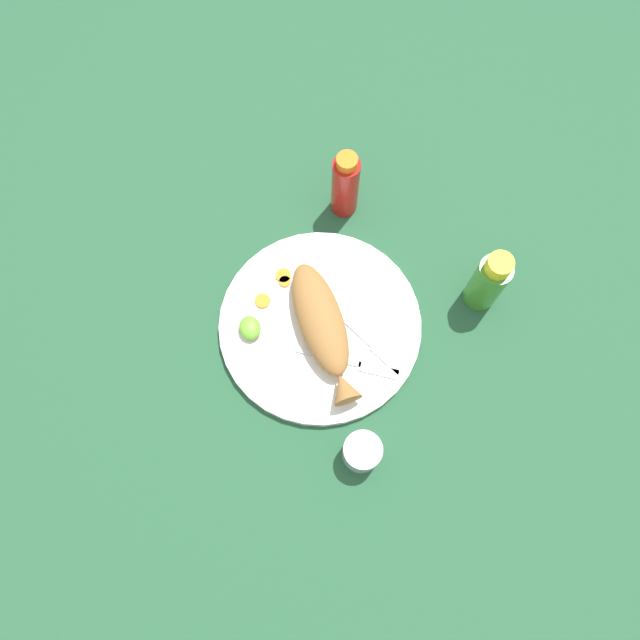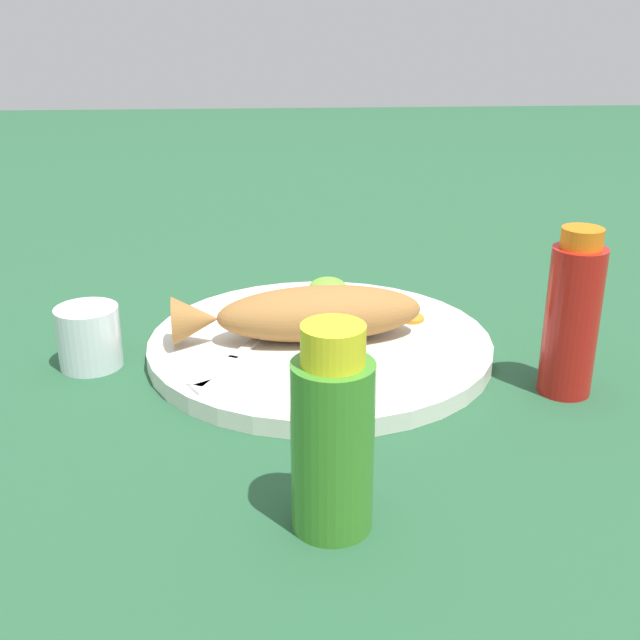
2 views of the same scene
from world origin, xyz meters
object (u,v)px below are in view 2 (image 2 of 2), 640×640
Objects in this scene: fried_fish at (306,314)px; salt_cup at (89,341)px; fork_near at (269,369)px; main_plate at (320,346)px; fork_far at (237,353)px; hot_sauce_bottle_red at (572,317)px; hot_sauce_bottle_green at (333,437)px.

fried_fish is 4.13× the size of salt_cup.
fork_near is 2.61× the size of salt_cup.
fried_fish reaches higher than fork_near.
main_plate is 0.09m from fork_far.
hot_sauce_bottle_green is at bearing -140.80° from hot_sauce_bottle_red.
fork_far is 1.07× the size of hot_sauce_bottle_red.
fork_near is 0.05m from fork_far.
fork_near reaches higher than main_plate.
fried_fish is 0.26m from hot_sauce_bottle_red.
main_plate is at bearing 3.40° from salt_cup.
fried_fish is 1.71× the size of hot_sauce_bottle_green.
salt_cup reaches higher than fork_far.
main_plate is at bearing 155.91° from hot_sauce_bottle_red.
fork_near and fork_far have the same top height.
hot_sauce_bottle_red is 0.47m from salt_cup.
fried_fish is at bearing 157.44° from hot_sauce_bottle_red.
salt_cup is (-0.22, -0.01, -0.02)m from fried_fish.
fork_near is (-0.04, -0.07, -0.03)m from fried_fish.
fried_fish is 0.22m from salt_cup.
fork_near is at bearing -18.75° from salt_cup.
hot_sauce_bottle_green reaches higher than fried_fish.
fork_near is at bearing 174.72° from hot_sauce_bottle_red.
fork_far is at bearing 106.27° from hot_sauce_bottle_green.
hot_sauce_bottle_red is (0.22, -0.10, 0.07)m from main_plate.
fried_fish is 1.53× the size of fork_far.
main_plate is 2.23× the size of hot_sauce_bottle_red.
hot_sauce_bottle_red is at bearing -10.72° from salt_cup.
hot_sauce_bottle_red is 1.05× the size of hot_sauce_bottle_green.
fork_far is 0.32m from hot_sauce_bottle_red.
hot_sauce_bottle_red reaches higher than hot_sauce_bottle_green.
main_plate is 0.09m from fork_near.
salt_cup is at bearing -71.59° from fork_far.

